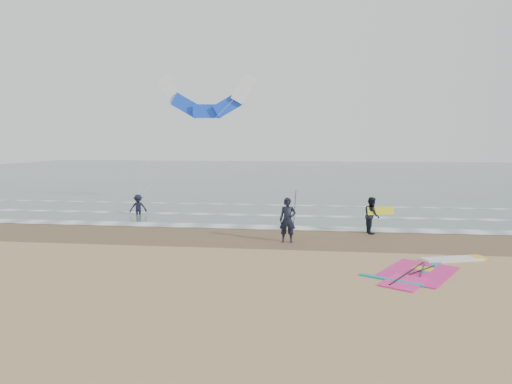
# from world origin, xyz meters

# --- Properties ---
(ground) EXTENTS (120.00, 120.00, 0.00)m
(ground) POSITION_xyz_m (0.00, 0.00, 0.00)
(ground) COLOR tan
(ground) RESTS_ON ground
(sea_water) EXTENTS (120.00, 80.00, 0.02)m
(sea_water) POSITION_xyz_m (0.00, 48.00, 0.01)
(sea_water) COLOR #47605E
(sea_water) RESTS_ON ground
(wet_sand_band) EXTENTS (120.00, 5.00, 0.01)m
(wet_sand_band) POSITION_xyz_m (0.00, 6.00, 0.00)
(wet_sand_band) COLOR brown
(wet_sand_band) RESTS_ON ground
(foam_waterline) EXTENTS (120.00, 9.15, 0.02)m
(foam_waterline) POSITION_xyz_m (0.00, 10.44, 0.03)
(foam_waterline) COLOR white
(foam_waterline) RESTS_ON ground
(windsurf_rig) EXTENTS (4.91, 4.65, 0.12)m
(windsurf_rig) POSITION_xyz_m (4.54, 1.23, 0.03)
(windsurf_rig) COLOR white
(windsurf_rig) RESTS_ON ground
(person_standing) EXTENTS (0.74, 0.51, 1.98)m
(person_standing) POSITION_xyz_m (-0.57, 4.92, 0.99)
(person_standing) COLOR black
(person_standing) RESTS_ON ground
(person_walking) EXTENTS (0.77, 0.94, 1.77)m
(person_walking) POSITION_xyz_m (3.33, 7.43, 0.88)
(person_walking) COLOR black
(person_walking) RESTS_ON ground
(person_wading) EXTENTS (1.16, 0.87, 1.59)m
(person_wading) POSITION_xyz_m (-9.94, 11.30, 0.80)
(person_wading) COLOR black
(person_wading) RESTS_ON ground
(held_pole) EXTENTS (0.17, 0.86, 1.82)m
(held_pole) POSITION_xyz_m (-0.27, 4.92, 1.45)
(held_pole) COLOR black
(held_pole) RESTS_ON ground
(carried_kiteboard) EXTENTS (1.30, 0.51, 0.39)m
(carried_kiteboard) POSITION_xyz_m (3.73, 7.33, 1.12)
(carried_kiteboard) COLOR yellow
(carried_kiteboard) RESTS_ON ground
(surf_kite) EXTENTS (6.76, 4.79, 7.94)m
(surf_kite) POSITION_xyz_m (-6.70, 15.80, 7.18)
(surf_kite) COLOR white
(surf_kite) RESTS_ON ground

